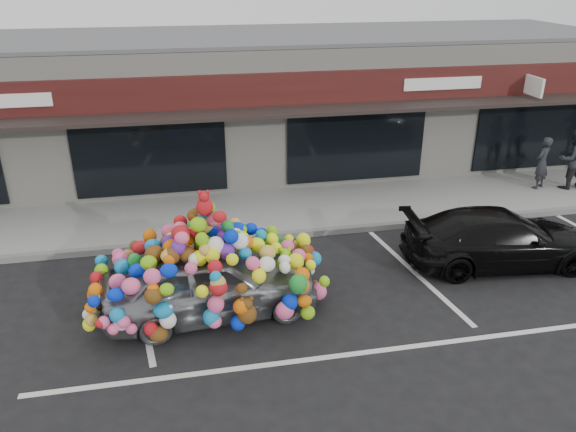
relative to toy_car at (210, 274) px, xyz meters
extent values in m
plane|color=black|center=(1.77, 0.50, -0.88)|extent=(90.00, 90.00, 0.00)
cube|color=beige|center=(1.77, 9.00, 1.22)|extent=(24.00, 6.00, 4.20)
cube|color=#59595B|center=(1.77, 9.00, 3.37)|extent=(24.00, 6.00, 0.12)
cube|color=#3C1110|center=(1.77, 5.92, 2.27)|extent=(24.00, 0.18, 0.90)
cube|color=black|center=(1.77, 5.40, 1.77)|extent=(24.00, 1.20, 0.10)
cube|color=white|center=(9.97, 5.45, 2.17)|extent=(0.08, 0.95, 0.55)
cube|color=white|center=(-4.73, 5.80, 2.27)|extent=(2.40, 0.04, 0.35)
cube|color=white|center=(7.27, 5.80, 2.27)|extent=(2.40, 0.04, 0.35)
cube|color=black|center=(-1.23, 5.97, 0.57)|extent=(4.20, 0.12, 2.30)
cube|color=black|center=(4.77, 5.97, 0.57)|extent=(4.20, 0.12, 2.30)
cube|color=black|center=(10.77, 5.97, 0.57)|extent=(4.20, 0.12, 2.30)
cube|color=gray|center=(1.77, 4.50, -0.80)|extent=(26.00, 3.00, 0.15)
cube|color=slate|center=(1.77, 3.00, -0.80)|extent=(26.00, 0.18, 0.16)
cube|color=silver|center=(-1.43, 0.70, -0.87)|extent=(0.73, 4.37, 0.01)
cube|color=silver|center=(4.57, 0.70, -0.87)|extent=(0.73, 4.37, 0.01)
cube|color=silver|center=(3.77, -1.80, -0.87)|extent=(14.00, 0.12, 0.01)
imported|color=#A6A9B0|center=(0.00, 0.00, -0.17)|extent=(2.01, 4.28, 1.42)
ellipsoid|color=red|center=(0.00, 0.00, 1.07)|extent=(1.39, 1.84, 1.06)
sphere|color=#F7FF1E|center=(1.45, -0.15, 0.15)|extent=(0.34, 0.34, 0.34)
sphere|color=#072CFF|center=(0.60, -0.92, -0.33)|extent=(0.36, 0.36, 0.36)
sphere|color=green|center=(-0.80, 0.91, -0.28)|extent=(0.30, 0.30, 0.30)
sphere|color=pink|center=(0.00, 0.00, 1.55)|extent=(0.32, 0.32, 0.32)
sphere|color=#E24E08|center=(-1.25, 0.10, 0.16)|extent=(0.30, 0.30, 0.30)
imported|color=black|center=(6.59, 0.77, -0.24)|extent=(2.17, 4.54, 1.28)
imported|color=black|center=(10.12, 4.58, 0.06)|extent=(0.69, 0.62, 1.58)
imported|color=black|center=(10.98, 4.44, 0.17)|extent=(0.91, 0.73, 1.81)
camera|label=1|loc=(-0.33, -9.50, 5.44)|focal=35.00mm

